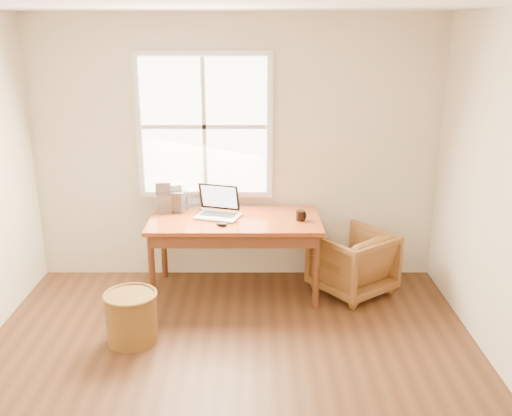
{
  "coord_description": "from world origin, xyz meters",
  "views": [
    {
      "loc": [
        0.2,
        -3.26,
        2.45
      ],
      "look_at": [
        0.2,
        1.65,
        0.9
      ],
      "focal_mm": 40.0,
      "sensor_mm": 36.0,
      "label": 1
    }
  ],
  "objects": [
    {
      "name": "wicker_stool",
      "position": [
        -0.81,
        0.89,
        0.21
      ],
      "size": [
        0.43,
        0.43,
        0.41
      ],
      "primitive_type": "cylinder",
      "rotation": [
        0.0,
        0.0,
        0.06
      ],
      "color": "brown",
      "rests_on": "room_shell"
    },
    {
      "name": "armchair",
      "position": [
        1.12,
        1.8,
        0.31
      ],
      "size": [
        0.93,
        0.93,
        0.61
      ],
      "primitive_type": "imported",
      "rotation": [
        0.0,
        0.0,
        3.79
      ],
      "color": "brown",
      "rests_on": "room_shell"
    },
    {
      "name": "mouse",
      "position": [
        -0.11,
        1.59,
        0.77
      ],
      "size": [
        0.12,
        0.08,
        0.03
      ],
      "primitive_type": "ellipsoid",
      "rotation": [
        0.0,
        0.0,
        -0.22
      ],
      "color": "black",
      "rests_on": "desk"
    },
    {
      "name": "room_shell",
      "position": [
        -0.02,
        0.16,
        1.32
      ],
      "size": [
        4.04,
        4.54,
        2.64
      ],
      "color": "#4F2F1B",
      "rests_on": "ground"
    },
    {
      "name": "cd_stack_a",
      "position": [
        -0.59,
        2.06,
        0.89
      ],
      "size": [
        0.16,
        0.15,
        0.27
      ],
      "primitive_type": "cube",
      "rotation": [
        0.0,
        0.0,
        0.19
      ],
      "color": "silver",
      "rests_on": "desk"
    },
    {
      "name": "cd_stack_d",
      "position": [
        -0.42,
        2.16,
        0.84
      ],
      "size": [
        0.17,
        0.16,
        0.18
      ],
      "primitive_type": "cube",
      "rotation": [
        0.0,
        0.0,
        0.22
      ],
      "color": "silver",
      "rests_on": "desk"
    },
    {
      "name": "coffee_mug",
      "position": [
        0.61,
        1.74,
        0.8
      ],
      "size": [
        0.09,
        0.09,
        0.09
      ],
      "primitive_type": "cylinder",
      "rotation": [
        0.0,
        0.0,
        -0.11
      ],
      "color": "black",
      "rests_on": "desk"
    },
    {
      "name": "desk",
      "position": [
        0.0,
        1.8,
        0.73
      ],
      "size": [
        1.6,
        0.8,
        0.04
      ],
      "primitive_type": "cube",
      "color": "brown",
      "rests_on": "room_shell"
    },
    {
      "name": "laptop",
      "position": [
        -0.16,
        1.83,
        0.9
      ],
      "size": [
        0.52,
        0.53,
        0.3
      ],
      "primitive_type": null,
      "rotation": [
        0.0,
        0.0,
        -0.31
      ],
      "color": "#B2B3B9",
      "rests_on": "desk"
    },
    {
      "name": "cd_stack_b",
      "position": [
        -0.56,
        2.0,
        0.85
      ],
      "size": [
        0.15,
        0.14,
        0.2
      ],
      "primitive_type": "cube",
      "rotation": [
        0.0,
        0.0,
        -0.23
      ],
      "color": "black",
      "rests_on": "desk"
    },
    {
      "name": "cd_stack_c",
      "position": [
        -0.69,
        1.99,
        0.9
      ],
      "size": [
        0.16,
        0.15,
        0.31
      ],
      "primitive_type": "cube",
      "rotation": [
        0.0,
        0.0,
        0.25
      ],
      "color": "gray",
      "rests_on": "desk"
    }
  ]
}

